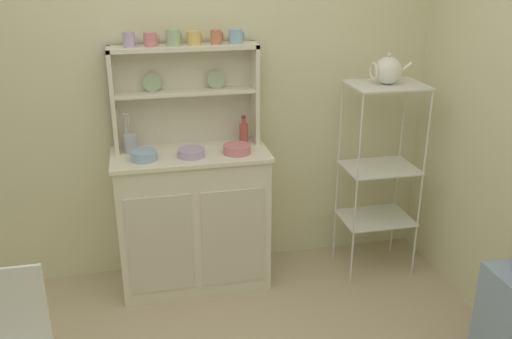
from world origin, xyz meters
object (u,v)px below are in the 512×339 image
(utensil_jar, at_px, (130,143))
(porcelain_teapot, at_px, (388,70))
(hutch_cabinet, at_px, (193,218))
(bowl_mixing_large, at_px, (144,155))
(cup_lilac_0, at_px, (129,39))
(jam_bottle, at_px, (244,133))
(bakers_rack, at_px, (380,158))
(hutch_shelf_unit, at_px, (185,87))

(utensil_jar, height_order, porcelain_teapot, porcelain_teapot)
(hutch_cabinet, height_order, bowl_mixing_large, bowl_mixing_large)
(hutch_cabinet, distance_m, porcelain_teapot, 1.50)
(hutch_cabinet, distance_m, utensil_jar, 0.61)
(cup_lilac_0, bearing_deg, hutch_cabinet, -22.03)
(hutch_cabinet, bearing_deg, jam_bottle, 14.02)
(hutch_cabinet, xyz_separation_m, bakers_rack, (1.20, -0.08, 0.33))
(porcelain_teapot, bearing_deg, bakers_rack, -0.00)
(hutch_shelf_unit, height_order, porcelain_teapot, hutch_shelf_unit)
(bakers_rack, bearing_deg, hutch_cabinet, 176.14)
(bowl_mixing_large, height_order, jam_bottle, jam_bottle)
(hutch_cabinet, xyz_separation_m, jam_bottle, (0.35, 0.09, 0.51))
(hutch_shelf_unit, distance_m, bakers_rack, 1.31)
(hutch_cabinet, bearing_deg, cup_lilac_0, 157.97)
(bowl_mixing_large, bearing_deg, bakers_rack, -0.29)
(bowl_mixing_large, bearing_deg, jam_bottle, 14.47)
(hutch_cabinet, bearing_deg, utensil_jar, 167.23)
(hutch_shelf_unit, relative_size, utensil_jar, 3.64)
(hutch_shelf_unit, xyz_separation_m, cup_lilac_0, (-0.30, -0.04, 0.30))
(hutch_cabinet, xyz_separation_m, bowl_mixing_large, (-0.27, -0.07, 0.46))
(cup_lilac_0, xyz_separation_m, jam_bottle, (0.65, -0.04, -0.59))
(cup_lilac_0, distance_m, utensil_jar, 0.60)
(bakers_rack, height_order, utensil_jar, bakers_rack)
(bowl_mixing_large, distance_m, utensil_jar, 0.17)
(hutch_cabinet, xyz_separation_m, porcelain_teapot, (1.20, -0.08, 0.89))
(hutch_shelf_unit, bearing_deg, hutch_cabinet, -90.00)
(hutch_cabinet, relative_size, bakers_rack, 0.74)
(bakers_rack, distance_m, utensil_jar, 1.56)
(hutch_cabinet, distance_m, bakers_rack, 1.25)
(bowl_mixing_large, relative_size, utensil_jar, 0.63)
(jam_bottle, relative_size, utensil_jar, 0.75)
(bowl_mixing_large, bearing_deg, utensil_jar, 115.77)
(jam_bottle, relative_size, porcelain_teapot, 0.71)
(jam_bottle, bearing_deg, bakers_rack, -11.09)
(hutch_shelf_unit, relative_size, jam_bottle, 4.82)
(hutch_cabinet, distance_m, jam_bottle, 0.62)
(bakers_rack, relative_size, utensil_jar, 5.29)
(hutch_shelf_unit, height_order, bakers_rack, hutch_shelf_unit)
(cup_lilac_0, distance_m, porcelain_teapot, 1.53)
(bakers_rack, xyz_separation_m, cup_lilac_0, (-1.50, 0.20, 0.76))
(bakers_rack, relative_size, bowl_mixing_large, 8.34)
(bowl_mixing_large, xyz_separation_m, jam_bottle, (0.62, 0.16, 0.04))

